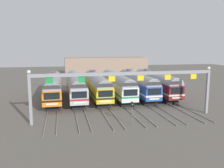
# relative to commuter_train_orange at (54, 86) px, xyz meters

# --- Properties ---
(ground_plane) EXTENTS (160.00, 160.00, 0.00)m
(ground_plane) POSITION_rel_commuter_train_orange_xyz_m (10.03, 0.00, -2.69)
(ground_plane) COLOR #5B564F
(track_bed) EXTENTS (21.57, 70.00, 0.15)m
(track_bed) POSITION_rel_commuter_train_orange_xyz_m (10.03, 17.00, -2.61)
(track_bed) COLOR gray
(track_bed) RESTS_ON ground
(commuter_train_orange) EXTENTS (2.88, 18.06, 5.05)m
(commuter_train_orange) POSITION_rel_commuter_train_orange_xyz_m (0.00, 0.00, 0.00)
(commuter_train_orange) COLOR orange
(commuter_train_orange) RESTS_ON ground
(commuter_train_stainless) EXTENTS (2.88, 18.06, 4.77)m
(commuter_train_stainless) POSITION_rel_commuter_train_orange_xyz_m (4.01, -0.00, -0.00)
(commuter_train_stainless) COLOR #B2B5BA
(commuter_train_stainless) RESTS_ON ground
(commuter_train_yellow) EXTENTS (2.88, 18.06, 5.05)m
(commuter_train_yellow) POSITION_rel_commuter_train_orange_xyz_m (8.03, 0.00, 0.00)
(commuter_train_yellow) COLOR gold
(commuter_train_yellow) RESTS_ON ground
(commuter_train_white) EXTENTS (2.88, 18.06, 4.77)m
(commuter_train_white) POSITION_rel_commuter_train_orange_xyz_m (12.04, -0.00, -0.00)
(commuter_train_white) COLOR white
(commuter_train_white) RESTS_ON ground
(commuter_train_blue) EXTENTS (2.88, 18.06, 5.05)m
(commuter_train_blue) POSITION_rel_commuter_train_orange_xyz_m (16.06, 0.00, 0.00)
(commuter_train_blue) COLOR #284C9E
(commuter_train_blue) RESTS_ON ground
(commuter_train_maroon) EXTENTS (2.88, 18.06, 5.05)m
(commuter_train_maroon) POSITION_rel_commuter_train_orange_xyz_m (20.07, 0.00, 0.00)
(commuter_train_maroon) COLOR maroon
(commuter_train_maroon) RESTS_ON ground
(catenary_gantry) EXTENTS (25.31, 0.44, 6.97)m
(catenary_gantry) POSITION_rel_commuter_train_orange_xyz_m (10.03, -13.50, 2.65)
(catenary_gantry) COLOR gray
(catenary_gantry) RESTS_ON ground
(yard_signal_mast) EXTENTS (0.28, 0.35, 3.01)m
(yard_signal_mast) POSITION_rel_commuter_train_orange_xyz_m (10.03, -16.17, -0.59)
(yard_signal_mast) COLOR #59595E
(yard_signal_mast) RESTS_ON ground
(maintenance_building) EXTENTS (29.35, 10.00, 6.18)m
(maintenance_building) POSITION_rel_commuter_train_orange_xyz_m (17.38, 40.09, 0.40)
(maintenance_building) COLOR gray
(maintenance_building) RESTS_ON ground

